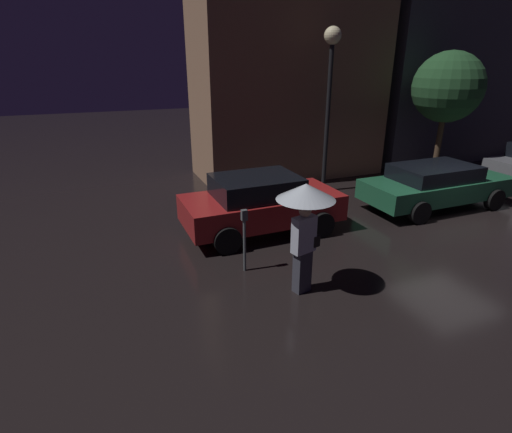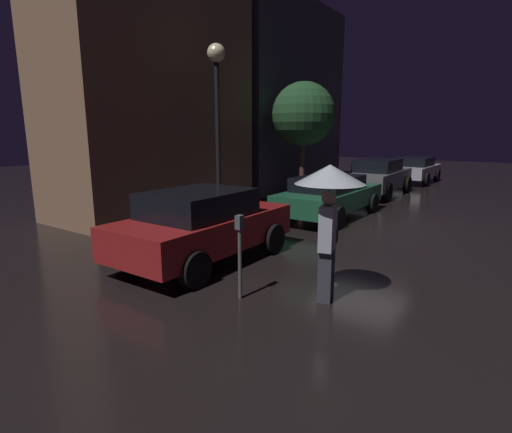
# 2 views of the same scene
# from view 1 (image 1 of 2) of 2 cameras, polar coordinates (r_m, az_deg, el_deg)

# --- Properties ---
(ground_plane) EXTENTS (60.00, 60.00, 0.00)m
(ground_plane) POSITION_cam_1_polar(r_m,az_deg,el_deg) (12.22, 26.89, -0.80)
(ground_plane) COLOR black
(building_facade_left) EXTENTS (6.80, 3.00, 8.45)m
(building_facade_left) POSITION_cam_1_polar(r_m,az_deg,el_deg) (15.38, 4.79, 21.72)
(building_facade_left) COLOR #8C664C
(building_facade_left) RESTS_ON ground
(building_facade_right) EXTENTS (7.72, 3.00, 8.43)m
(building_facade_right) POSITION_cam_1_polar(r_m,az_deg,el_deg) (20.06, 26.23, 19.65)
(building_facade_right) COLOR #3D3D47
(building_facade_right) RESTS_ON ground
(parked_car_red) EXTENTS (3.99, 2.02, 1.48)m
(parked_car_red) POSITION_cam_1_polar(r_m,az_deg,el_deg) (10.10, 0.64, 1.96)
(parked_car_red) COLOR maroon
(parked_car_red) RESTS_ON ground
(parked_car_green) EXTENTS (4.55, 1.97, 1.30)m
(parked_car_green) POSITION_cam_1_polar(r_m,az_deg,el_deg) (13.03, 24.33, 4.19)
(parked_car_green) COLOR #1E5638
(parked_car_green) RESTS_ON ground
(pedestrian_with_umbrella) EXTENTS (1.06, 1.06, 2.15)m
(pedestrian_with_umbrella) POSITION_cam_1_polar(r_m,az_deg,el_deg) (7.14, 7.05, 1.10)
(pedestrian_with_umbrella) COLOR #383842
(pedestrian_with_umbrella) RESTS_ON ground
(parking_meter) EXTENTS (0.12, 0.10, 1.37)m
(parking_meter) POSITION_cam_1_polar(r_m,az_deg,el_deg) (8.14, -1.66, -2.53)
(parking_meter) COLOR #4C5154
(parking_meter) RESTS_ON ground
(street_lamp_near) EXTENTS (0.52, 0.52, 5.08)m
(street_lamp_near) POSITION_cam_1_polar(r_m,az_deg,el_deg) (13.14, 10.60, 19.75)
(street_lamp_near) COLOR black
(street_lamp_near) RESTS_ON ground
(street_tree) EXTENTS (2.35, 2.35, 4.46)m
(street_tree) POSITION_cam_1_polar(r_m,az_deg,el_deg) (15.60, 25.73, 16.26)
(street_tree) COLOR #473323
(street_tree) RESTS_ON ground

